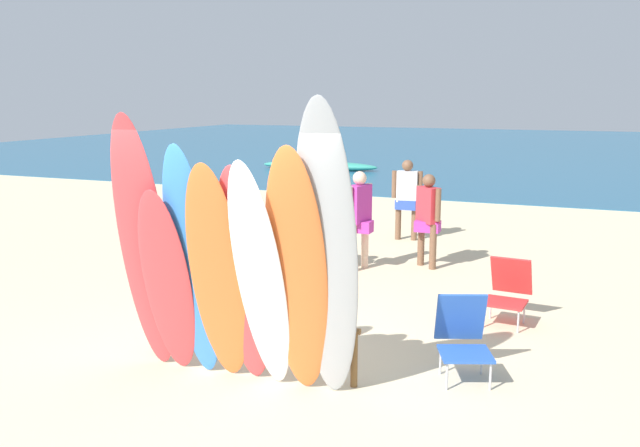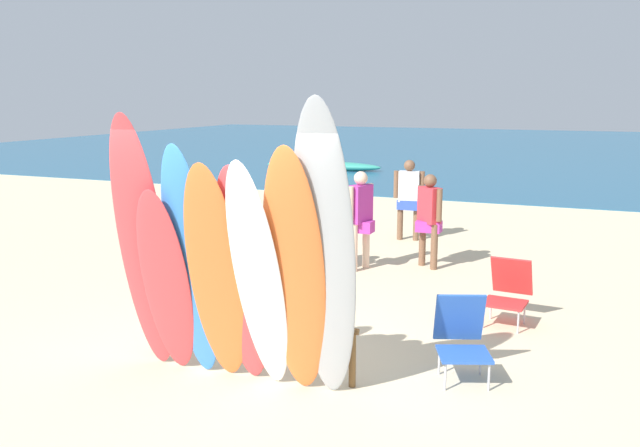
% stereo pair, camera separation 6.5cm
% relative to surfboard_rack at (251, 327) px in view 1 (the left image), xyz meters
% --- Properties ---
extents(ground, '(60.00, 60.00, 0.00)m').
position_rel_surfboard_rack_xyz_m(ground, '(0.00, 14.00, -0.47)').
color(ground, beige).
extents(ocean_water, '(60.00, 40.00, 0.02)m').
position_rel_surfboard_rack_xyz_m(ocean_water, '(0.00, 32.03, -0.46)').
color(ocean_water, '#235B7F').
rests_on(ocean_water, ground).
extents(surfboard_rack, '(2.38, 0.07, 0.60)m').
position_rel_surfboard_rack_xyz_m(surfboard_rack, '(0.00, 0.00, 0.00)').
color(surfboard_rack, brown).
rests_on(surfboard_rack, ground).
extents(surfboard_red_0, '(0.59, 0.67, 2.67)m').
position_rel_surfboard_rack_xyz_m(surfboard_red_0, '(-0.93, -0.47, 0.87)').
color(surfboard_red_0, '#D13D42').
rests_on(surfboard_red_0, ground).
extents(surfboard_red_1, '(0.57, 0.61, 1.96)m').
position_rel_surfboard_rack_xyz_m(surfboard_red_1, '(-0.67, -0.46, 0.51)').
color(surfboard_red_1, '#D13D42').
rests_on(surfboard_red_1, ground).
extents(surfboard_blue_2, '(0.52, 0.55, 2.39)m').
position_rel_surfboard_rack_xyz_m(surfboard_blue_2, '(-0.39, -0.44, 0.73)').
color(surfboard_blue_2, '#337AD1').
rests_on(surfboard_blue_2, ground).
extents(surfboard_orange_3, '(0.62, 0.66, 2.23)m').
position_rel_surfboard_rack_xyz_m(surfboard_orange_3, '(-0.10, -0.45, 0.65)').
color(surfboard_orange_3, orange).
rests_on(surfboard_orange_3, ground).
extents(surfboard_red_4, '(0.54, 0.57, 2.21)m').
position_rel_surfboard_rack_xyz_m(surfboard_red_4, '(0.15, -0.39, 0.64)').
color(surfboard_red_4, '#D13D42').
rests_on(surfboard_red_4, ground).
extents(surfboard_white_5, '(0.56, 0.75, 2.28)m').
position_rel_surfboard_rack_xyz_m(surfboard_white_5, '(0.37, -0.50, 0.68)').
color(surfboard_white_5, white).
rests_on(surfboard_white_5, ground).
extents(surfboard_orange_6, '(0.63, 0.68, 2.41)m').
position_rel_surfboard_rack_xyz_m(surfboard_orange_6, '(0.73, -0.46, 0.74)').
color(surfboard_orange_6, orange).
rests_on(surfboard_orange_6, ground).
extents(surfboard_grey_7, '(0.62, 0.65, 2.82)m').
position_rel_surfboard_rack_xyz_m(surfboard_grey_7, '(1.01, -0.43, 0.95)').
color(surfboard_grey_7, '#999EA3').
rests_on(surfboard_grey_7, ground).
extents(beachgoer_strolling, '(0.44, 0.50, 1.65)m').
position_rel_surfboard_rack_xyz_m(beachgoer_strolling, '(-1.06, 3.56, 0.49)').
color(beachgoer_strolling, beige).
rests_on(beachgoer_strolling, ground).
extents(beachgoer_by_water, '(0.59, 0.26, 1.58)m').
position_rel_surfboard_rack_xyz_m(beachgoer_by_water, '(-0.13, 6.81, 0.45)').
color(beachgoer_by_water, brown).
rests_on(beachgoer_by_water, ground).
extents(beachgoer_near_rack, '(0.48, 0.40, 1.55)m').
position_rel_surfboard_rack_xyz_m(beachgoer_near_rack, '(0.74, 4.85, 0.43)').
color(beachgoer_near_rack, brown).
rests_on(beachgoer_near_rack, ground).
extents(beachgoer_midbeach, '(0.42, 0.59, 1.62)m').
position_rel_surfboard_rack_xyz_m(beachgoer_midbeach, '(-0.26, 4.28, 0.47)').
color(beachgoer_midbeach, beige).
rests_on(beachgoer_midbeach, ground).
extents(beach_chair_red, '(0.70, 0.77, 0.84)m').
position_rel_surfboard_rack_xyz_m(beach_chair_red, '(2.06, 0.66, -0.03)').
color(beach_chair_red, '#B7B7BC').
rests_on(beach_chair_red, ground).
extents(beach_chair_blue, '(0.56, 0.75, 0.81)m').
position_rel_surfboard_rack_xyz_m(beach_chair_blue, '(2.30, 2.55, -0.04)').
color(beach_chair_blue, '#B7B7BC').
rests_on(beach_chair_blue, ground).
extents(distant_boat, '(4.60, 1.09, 0.36)m').
position_rel_surfboard_rack_xyz_m(distant_boat, '(-6.39, 17.77, -0.30)').
color(distant_boat, teal).
rests_on(distant_boat, ground).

